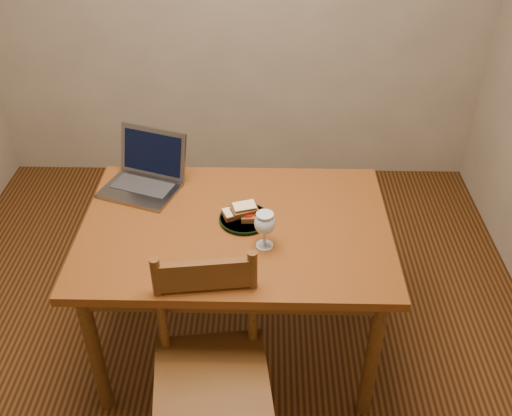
{
  "coord_description": "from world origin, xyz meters",
  "views": [
    {
      "loc": [
        0.21,
        -1.9,
        2.22
      ],
      "look_at": [
        0.17,
        0.04,
        0.8
      ],
      "focal_mm": 40.0,
      "sensor_mm": 36.0,
      "label": 1
    }
  ],
  "objects_px": {
    "table": "(236,240)",
    "plate": "(244,219)",
    "chair": "(211,363)",
    "milk_glass": "(265,230)",
    "laptop": "(146,172)"
  },
  "relations": [
    {
      "from": "milk_glass",
      "to": "laptop",
      "type": "bearing_deg",
      "value": 141.47
    },
    {
      "from": "plate",
      "to": "milk_glass",
      "type": "relative_size",
      "value": 1.32
    },
    {
      "from": "plate",
      "to": "milk_glass",
      "type": "xyz_separation_m",
      "value": [
        0.09,
        -0.16,
        0.07
      ]
    },
    {
      "from": "table",
      "to": "laptop",
      "type": "bearing_deg",
      "value": 144.82
    },
    {
      "from": "plate",
      "to": "laptop",
      "type": "relative_size",
      "value": 0.52
    },
    {
      "from": "plate",
      "to": "milk_glass",
      "type": "bearing_deg",
      "value": -62.17
    },
    {
      "from": "chair",
      "to": "plate",
      "type": "bearing_deg",
      "value": 71.53
    },
    {
      "from": "chair",
      "to": "milk_glass",
      "type": "bearing_deg",
      "value": 55.93
    },
    {
      "from": "table",
      "to": "plate",
      "type": "distance_m",
      "value": 0.11
    },
    {
      "from": "milk_glass",
      "to": "laptop",
      "type": "distance_m",
      "value": 0.7
    },
    {
      "from": "table",
      "to": "chair",
      "type": "distance_m",
      "value": 0.55
    },
    {
      "from": "table",
      "to": "laptop",
      "type": "height_order",
      "value": "laptop"
    },
    {
      "from": "chair",
      "to": "milk_glass",
      "type": "distance_m",
      "value": 0.54
    },
    {
      "from": "chair",
      "to": "milk_glass",
      "type": "relative_size",
      "value": 2.9
    },
    {
      "from": "chair",
      "to": "milk_glass",
      "type": "xyz_separation_m",
      "value": [
        0.2,
        0.39,
        0.33
      ]
    }
  ]
}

